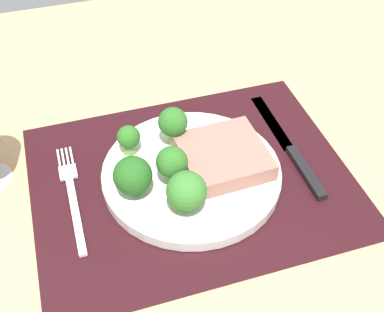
{
  "coord_description": "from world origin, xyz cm",
  "views": [
    {
      "loc": [
        -13.84,
        -44.92,
        51.04
      ],
      "look_at": [
        0.84,
        2.51,
        1.9
      ],
      "focal_mm": 47.07,
      "sensor_mm": 36.0,
      "label": 1
    }
  ],
  "objects_px": {
    "plate": "(192,174)",
    "steak": "(224,158)",
    "fork": "(72,195)",
    "knife": "(292,151)"
  },
  "relations": [
    {
      "from": "plate",
      "to": "fork",
      "type": "distance_m",
      "value": 0.16
    },
    {
      "from": "steak",
      "to": "knife",
      "type": "xyz_separation_m",
      "value": [
        0.11,
        0.01,
        -0.03
      ]
    },
    {
      "from": "fork",
      "to": "knife",
      "type": "relative_size",
      "value": 0.83
    },
    {
      "from": "steak",
      "to": "fork",
      "type": "distance_m",
      "value": 0.21
    },
    {
      "from": "fork",
      "to": "knife",
      "type": "height_order",
      "value": "knife"
    },
    {
      "from": "steak",
      "to": "knife",
      "type": "bearing_deg",
      "value": 4.27
    },
    {
      "from": "plate",
      "to": "knife",
      "type": "bearing_deg",
      "value": 1.98
    },
    {
      "from": "steak",
      "to": "knife",
      "type": "relative_size",
      "value": 0.48
    },
    {
      "from": "plate",
      "to": "steak",
      "type": "xyz_separation_m",
      "value": [
        0.04,
        -0.0,
        0.02
      ]
    },
    {
      "from": "fork",
      "to": "plate",
      "type": "bearing_deg",
      "value": -5.25
    }
  ]
}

